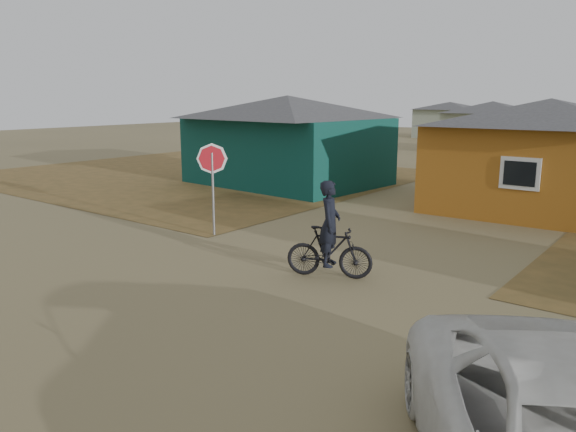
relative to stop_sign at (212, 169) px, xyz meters
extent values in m
plane|color=olive|center=(4.10, -4.35, -1.95)|extent=(120.00, 120.00, 0.00)
cube|color=brown|center=(-9.90, 8.65, -1.94)|extent=(20.00, 18.00, 0.00)
cube|color=#0A3731|center=(-4.40, 9.15, -0.45)|extent=(8.40, 6.54, 3.00)
pyramid|color=#39383B|center=(-4.40, 9.15, 1.55)|extent=(8.93, 7.08, 1.00)
cube|color=#A15E18|center=(6.60, 9.65, -0.45)|extent=(7.21, 6.24, 3.00)
pyramid|color=#39383B|center=(6.60, 9.65, 1.50)|extent=(7.72, 6.76, 0.90)
cube|color=silver|center=(6.60, 6.62, -0.30)|extent=(1.20, 0.06, 1.00)
cube|color=black|center=(6.60, 6.59, -0.30)|extent=(0.95, 0.04, 0.75)
cube|color=#9BA58E|center=(-1.90, 29.65, -0.55)|extent=(6.49, 5.60, 2.80)
pyramid|color=#39383B|center=(-1.90, 29.65, 1.25)|extent=(7.04, 6.15, 0.80)
cube|color=#9BA58E|center=(-9.90, 41.65, -0.60)|extent=(5.75, 5.28, 2.70)
pyramid|color=#39383B|center=(-9.90, 41.65, 1.10)|extent=(6.28, 5.81, 0.70)
cylinder|color=gray|center=(0.00, 0.00, -0.75)|extent=(0.07, 0.07, 2.40)
imported|color=black|center=(4.79, -1.16, -1.37)|extent=(1.99, 1.26, 1.16)
imported|color=black|center=(4.79, -1.16, -0.72)|extent=(0.69, 0.82, 1.91)
camera|label=1|loc=(11.45, -11.23, 2.04)|focal=35.00mm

